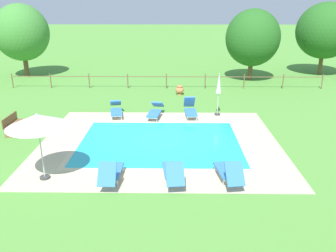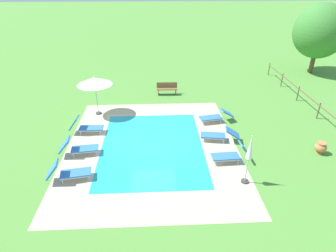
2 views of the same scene
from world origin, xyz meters
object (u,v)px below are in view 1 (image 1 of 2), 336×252
at_px(sun_lounger_south_near_corner, 190,109).
at_px(tree_far_west, 253,38).
at_px(sun_lounger_north_end, 111,172).
at_px(patio_umbrella_closed_row_west, 219,87).
at_px(tree_west_mid, 326,31).
at_px(wooden_bench_lawn_side, 13,124).
at_px(tree_centre, 21,33).
at_px(sun_lounger_north_mid, 173,172).
at_px(sun_lounger_south_mid, 116,109).
at_px(terracotta_urn_near_fence, 180,90).
at_px(sun_lounger_north_far, 228,172).
at_px(sun_lounger_north_near_steps, 155,111).
at_px(patio_umbrella_open_foreground, 37,121).

height_order(sun_lounger_south_near_corner, tree_far_west, tree_far_west).
distance_m(sun_lounger_north_end, tree_far_west, 18.80).
xyz_separation_m(patio_umbrella_closed_row_west, tree_west_mid, (10.09, 11.31, 2.06)).
height_order(wooden_bench_lawn_side, tree_centre, tree_centre).
xyz_separation_m(sun_lounger_north_mid, sun_lounger_south_mid, (-3.12, 7.37, -0.03)).
xyz_separation_m(sun_lounger_south_mid, terracotta_urn_near_fence, (3.58, 4.57, -0.03)).
bearing_deg(wooden_bench_lawn_side, sun_lounger_south_mid, 30.75).
bearing_deg(tree_west_mid, sun_lounger_south_near_corner, -135.09).
bearing_deg(terracotta_urn_near_fence, sun_lounger_north_far, -82.92).
xyz_separation_m(sun_lounger_north_mid, sun_lounger_south_near_corner, (0.96, 7.31, 0.01)).
height_order(sun_lounger_north_end, tree_centre, tree_centre).
bearing_deg(tree_west_mid, tree_far_west, -160.30).
relative_size(sun_lounger_north_mid, terracotta_urn_near_fence, 3.18).
distance_m(sun_lounger_south_mid, patio_umbrella_closed_row_west, 5.74).
relative_size(patio_umbrella_closed_row_west, tree_far_west, 0.43).
xyz_separation_m(sun_lounger_north_end, wooden_bench_lawn_side, (-5.51, 4.75, 0.07)).
bearing_deg(terracotta_urn_near_fence, sun_lounger_north_mid, -92.20).
height_order(sun_lounger_north_near_steps, tree_far_west, tree_far_west).
bearing_deg(tree_west_mid, wooden_bench_lawn_side, -144.90).
bearing_deg(sun_lounger_north_end, wooden_bench_lawn_side, 139.23).
bearing_deg(sun_lounger_north_end, tree_centre, 119.40).
bearing_deg(wooden_bench_lawn_side, sun_lounger_north_end, -40.77).
height_order(patio_umbrella_closed_row_west, terracotta_urn_near_fence, patio_umbrella_closed_row_west).
distance_m(sun_lounger_north_end, tree_west_mid, 24.21).
bearing_deg(tree_centre, patio_umbrella_open_foreground, -66.63).
bearing_deg(sun_lounger_north_end, patio_umbrella_closed_row_west, 58.86).
relative_size(patio_umbrella_closed_row_west, wooden_bench_lawn_side, 1.56).
height_order(sun_lounger_north_far, tree_far_west, tree_far_west).
height_order(sun_lounger_south_near_corner, terracotta_urn_near_fence, sun_lounger_south_near_corner).
relative_size(sun_lounger_north_mid, sun_lounger_south_near_corner, 1.04).
xyz_separation_m(sun_lounger_north_mid, sun_lounger_north_far, (1.94, 0.01, 0.00)).
distance_m(sun_lounger_north_end, sun_lounger_south_mid, 7.50).
bearing_deg(sun_lounger_north_far, patio_umbrella_open_foreground, 178.63).
bearing_deg(terracotta_urn_near_fence, patio_umbrella_open_foreground, -113.20).
xyz_separation_m(sun_lounger_north_near_steps, tree_centre, (-11.24, 10.66, 3.19)).
relative_size(sun_lounger_north_mid, patio_umbrella_closed_row_west, 0.83).
height_order(sun_lounger_north_near_steps, wooden_bench_lawn_side, wooden_bench_lawn_side).
bearing_deg(sun_lounger_south_mid, sun_lounger_north_far, -55.47).
distance_m(sun_lounger_north_mid, tree_centre, 21.79).
distance_m(patio_umbrella_closed_row_west, tree_far_west, 9.86).
distance_m(sun_lounger_north_end, terracotta_urn_near_fence, 12.29).
height_order(sun_lounger_south_mid, tree_centre, tree_centre).
height_order(patio_umbrella_open_foreground, tree_centre, tree_centre).
bearing_deg(tree_far_west, terracotta_urn_near_fence, -140.68).
xyz_separation_m(sun_lounger_north_mid, sun_lounger_north_end, (-2.14, -0.07, 0.01)).
bearing_deg(sun_lounger_north_near_steps, tree_west_mid, 41.02).
bearing_deg(tree_west_mid, sun_lounger_north_mid, -123.65).
distance_m(sun_lounger_north_mid, wooden_bench_lawn_side, 8.96).
bearing_deg(sun_lounger_south_mid, sun_lounger_south_near_corner, -0.81).
height_order(wooden_bench_lawn_side, terracotta_urn_near_fence, wooden_bench_lawn_side).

